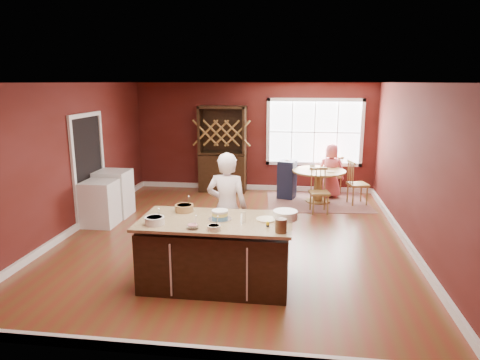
% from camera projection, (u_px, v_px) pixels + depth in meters
% --- Properties ---
extents(room_shell, '(7.00, 7.00, 7.00)m').
position_uv_depth(room_shell, '(234.00, 163.00, 7.38)').
color(room_shell, maroon).
rests_on(room_shell, ground).
extents(window, '(2.36, 0.10, 1.66)m').
position_uv_depth(window, '(314.00, 132.00, 10.51)').
color(window, white).
rests_on(window, room_shell).
extents(doorway, '(0.08, 1.26, 2.13)m').
position_uv_depth(doorway, '(89.00, 170.00, 8.42)').
color(doorway, white).
rests_on(doorway, room_shell).
extents(kitchen_island, '(2.03, 1.06, 0.92)m').
position_uv_depth(kitchen_island, '(216.00, 254.00, 5.79)').
color(kitchen_island, black).
rests_on(kitchen_island, ground).
extents(dining_table, '(1.21, 1.21, 0.75)m').
position_uv_depth(dining_table, '(319.00, 179.00, 9.77)').
color(dining_table, '#966232').
rests_on(dining_table, ground).
extents(baker, '(0.65, 0.46, 1.71)m').
position_uv_depth(baker, '(227.00, 208.00, 6.44)').
color(baker, silver).
rests_on(baker, ground).
extents(layer_cake, '(0.31, 0.31, 0.13)m').
position_uv_depth(layer_cake, '(220.00, 215.00, 5.69)').
color(layer_cake, silver).
rests_on(layer_cake, kitchen_island).
extents(bowl_blue, '(0.25, 0.25, 0.10)m').
position_uv_depth(bowl_blue, '(155.00, 221.00, 5.50)').
color(bowl_blue, silver).
rests_on(bowl_blue, kitchen_island).
extents(bowl_yellow, '(0.26, 0.26, 0.10)m').
position_uv_depth(bowl_yellow, '(184.00, 208.00, 6.04)').
color(bowl_yellow, '#A38237').
rests_on(bowl_yellow, kitchen_island).
extents(bowl_pink, '(0.15, 0.15, 0.06)m').
position_uv_depth(bowl_pink, '(193.00, 227.00, 5.33)').
color(bowl_pink, white).
rests_on(bowl_pink, kitchen_island).
extents(bowl_olive, '(0.17, 0.17, 0.06)m').
position_uv_depth(bowl_olive, '(214.00, 228.00, 5.28)').
color(bowl_olive, beige).
rests_on(bowl_olive, kitchen_island).
extents(drinking_glass, '(0.07, 0.07, 0.14)m').
position_uv_depth(drinking_glass, '(243.00, 218.00, 5.55)').
color(drinking_glass, white).
rests_on(drinking_glass, kitchen_island).
extents(dinner_plate, '(0.27, 0.27, 0.02)m').
position_uv_depth(dinner_plate, '(266.00, 219.00, 5.68)').
color(dinner_plate, '#FBEFBD').
rests_on(dinner_plate, kitchen_island).
extents(white_tub, '(0.33, 0.33, 0.11)m').
position_uv_depth(white_tub, '(285.00, 215.00, 5.71)').
color(white_tub, silver).
rests_on(white_tub, kitchen_island).
extents(stoneware_crock, '(0.14, 0.14, 0.17)m').
position_uv_depth(stoneware_crock, '(281.00, 226.00, 5.19)').
color(stoneware_crock, brown).
rests_on(stoneware_crock, kitchen_island).
extents(toy_figurine, '(0.04, 0.04, 0.07)m').
position_uv_depth(toy_figurine, '(268.00, 224.00, 5.40)').
color(toy_figurine, yellow).
rests_on(toy_figurine, kitchen_island).
extents(rug, '(2.45, 1.97, 0.01)m').
position_uv_depth(rug, '(318.00, 202.00, 9.89)').
color(rug, brown).
rests_on(rug, ground).
extents(chair_east, '(0.50, 0.52, 1.02)m').
position_uv_depth(chair_east, '(358.00, 182.00, 9.61)').
color(chair_east, brown).
rests_on(chair_east, ground).
extents(chair_south, '(0.46, 0.44, 0.95)m').
position_uv_depth(chair_south, '(319.00, 191.00, 8.98)').
color(chair_south, '#986329').
rests_on(chair_south, ground).
extents(chair_north, '(0.54, 0.53, 0.95)m').
position_uv_depth(chair_north, '(332.00, 175.00, 10.55)').
color(chair_north, '#8D5B20').
rests_on(chair_north, ground).
extents(seated_woman, '(0.64, 0.42, 1.29)m').
position_uv_depth(seated_woman, '(331.00, 171.00, 10.17)').
color(seated_woman, '#CA545F').
rests_on(seated_woman, ground).
extents(high_chair, '(0.47, 0.47, 0.95)m').
position_uv_depth(high_chair, '(287.00, 179.00, 10.11)').
color(high_chair, '#202A46').
rests_on(high_chair, ground).
extents(toddler, '(0.18, 0.14, 0.26)m').
position_uv_depth(toddler, '(286.00, 164.00, 10.14)').
color(toddler, '#8CA5BF').
rests_on(toddler, high_chair).
extents(table_plate, '(0.21, 0.21, 0.02)m').
position_uv_depth(table_plate, '(330.00, 171.00, 9.55)').
color(table_plate, beige).
rests_on(table_plate, dining_table).
extents(table_cup, '(0.16, 0.16, 0.10)m').
position_uv_depth(table_cup, '(312.00, 166.00, 9.91)').
color(table_cup, silver).
rests_on(table_cup, dining_table).
extents(hutch, '(1.17, 0.49, 2.14)m').
position_uv_depth(hutch, '(223.00, 149.00, 10.65)').
color(hutch, black).
rests_on(hutch, ground).
extents(washer, '(0.60, 0.58, 0.87)m').
position_uv_depth(washer, '(100.00, 203.00, 8.20)').
color(washer, silver).
rests_on(washer, ground).
extents(dryer, '(0.65, 0.63, 0.94)m').
position_uv_depth(dryer, '(114.00, 193.00, 8.81)').
color(dryer, white).
rests_on(dryer, ground).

